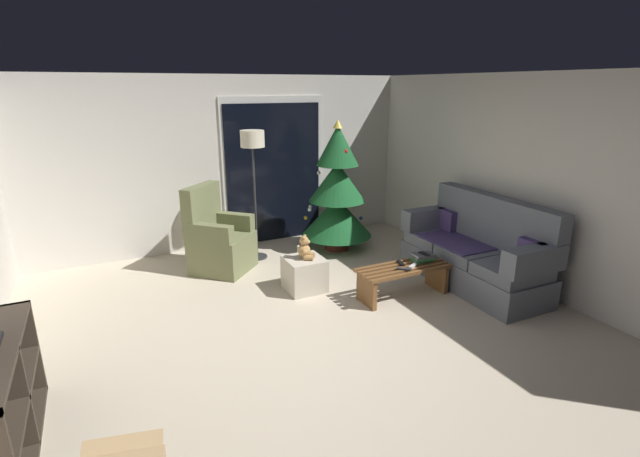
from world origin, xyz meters
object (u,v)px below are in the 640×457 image
(teddy_bear_cream_by_tree, at_px, (301,257))
(coffee_table, at_px, (403,276))
(couch, at_px, (477,253))
(cell_phone, at_px, (424,254))
(remote_white, at_px, (413,266))
(book_stack, at_px, (423,257))
(teddy_bear_honey, at_px, (305,249))
(remote_graphite, at_px, (404,269))
(christmas_tree, at_px, (337,194))
(armchair, at_px, (218,241))
(ottoman, at_px, (304,274))
(floor_lamp, at_px, (253,152))
(remote_black, at_px, (401,263))

(teddy_bear_cream_by_tree, bearing_deg, coffee_table, -64.84)
(couch, bearing_deg, cell_phone, 172.30)
(remote_white, bearing_deg, book_stack, -98.35)
(teddy_bear_honey, height_order, teddy_bear_cream_by_tree, teddy_bear_honey)
(remote_graphite, xyz_separation_m, christmas_tree, (0.14, 1.87, 0.46))
(couch, height_order, cell_phone, couch)
(remote_white, height_order, teddy_bear_honey, teddy_bear_honey)
(armchair, height_order, ottoman, armchair)
(coffee_table, relative_size, remote_graphite, 7.05)
(cell_phone, xyz_separation_m, christmas_tree, (-0.22, 1.77, 0.37))
(remote_graphite, relative_size, remote_white, 1.00)
(floor_lamp, bearing_deg, ottoman, -82.68)
(floor_lamp, bearing_deg, coffee_table, -60.23)
(ottoman, bearing_deg, couch, -20.65)
(remote_white, bearing_deg, teddy_bear_honey, 24.88)
(coffee_table, distance_m, remote_black, 0.16)
(christmas_tree, bearing_deg, cell_phone, -82.84)
(floor_lamp, bearing_deg, teddy_bear_honey, -82.33)
(couch, xyz_separation_m, teddy_bear_cream_by_tree, (-1.68, 1.49, -0.28))
(couch, relative_size, book_stack, 7.07)
(remote_black, bearing_deg, remote_graphite, -100.21)
(remote_black, bearing_deg, teddy_bear_honey, 163.77)
(remote_graphite, bearing_deg, ottoman, 89.55)
(book_stack, bearing_deg, cell_phone, -64.90)
(coffee_table, height_order, armchair, armchair)
(coffee_table, xyz_separation_m, armchair, (-1.70, 1.74, 0.15))
(armchair, bearing_deg, floor_lamp, 19.63)
(couch, xyz_separation_m, remote_graphite, (-1.08, -0.01, -0.02))
(book_stack, height_order, cell_phone, cell_phone)
(coffee_table, bearing_deg, cell_phone, 3.61)
(coffee_table, distance_m, floor_lamp, 2.57)
(remote_black, bearing_deg, ottoman, 163.73)
(remote_black, bearing_deg, christmas_tree, 102.81)
(remote_black, distance_m, armchair, 2.39)
(remote_graphite, distance_m, book_stack, 0.38)
(floor_lamp, height_order, teddy_bear_cream_by_tree, floor_lamp)
(armchair, xyz_separation_m, teddy_bear_cream_by_tree, (1.04, -0.33, -0.28))
(remote_graphite, xyz_separation_m, armchair, (-1.64, 1.82, 0.02))
(teddy_bear_cream_by_tree, bearing_deg, christmas_tree, 26.85)
(coffee_table, relative_size, remote_white, 7.05)
(remote_black, height_order, christmas_tree, christmas_tree)
(remote_graphite, bearing_deg, book_stack, -32.15)
(coffee_table, xyz_separation_m, christmas_tree, (0.08, 1.79, 0.60))
(couch, relative_size, remote_black, 12.49)
(couch, bearing_deg, floor_lamp, 136.50)
(teddy_bear_honey, bearing_deg, remote_black, -31.11)
(teddy_bear_honey, bearing_deg, book_stack, -26.90)
(ottoman, distance_m, teddy_bear_honey, 0.32)
(armchair, relative_size, ottoman, 2.57)
(remote_black, xyz_separation_m, ottoman, (-0.96, 0.58, -0.18))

